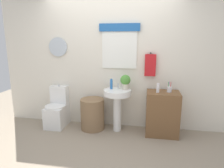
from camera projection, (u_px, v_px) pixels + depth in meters
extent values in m
plane|color=gray|center=(98.00, 154.00, 3.01)|extent=(8.00, 8.00, 0.00)
cube|color=silver|center=(111.00, 61.00, 3.83)|extent=(4.40, 0.10, 2.60)
cube|color=white|center=(119.00, 50.00, 3.69)|extent=(0.65, 0.03, 0.69)
cube|color=#235BA3|center=(119.00, 27.00, 3.59)|extent=(0.75, 0.04, 0.14)
cylinder|color=silver|center=(58.00, 47.00, 3.88)|extent=(0.37, 0.03, 0.37)
cylinder|color=black|center=(151.00, 53.00, 3.59)|extent=(0.02, 0.06, 0.02)
cube|color=red|center=(150.00, 65.00, 3.62)|extent=(0.20, 0.05, 0.40)
cube|color=white|center=(57.00, 116.00, 3.96)|extent=(0.36, 0.50, 0.41)
cylinder|color=white|center=(55.00, 106.00, 3.85)|extent=(0.38, 0.38, 0.03)
cube|color=white|center=(60.00, 95.00, 4.04)|extent=(0.34, 0.18, 0.37)
cylinder|color=silver|center=(59.00, 85.00, 3.99)|extent=(0.04, 0.04, 0.02)
cylinder|color=#846647|center=(92.00, 114.00, 3.81)|extent=(0.45, 0.45, 0.60)
cylinder|color=white|center=(117.00, 113.00, 3.72)|extent=(0.15, 0.15, 0.70)
cylinder|color=white|center=(117.00, 92.00, 3.64)|extent=(0.50, 0.50, 0.10)
cylinder|color=silver|center=(118.00, 86.00, 3.73)|extent=(0.03, 0.03, 0.10)
cube|color=brown|center=(162.00, 113.00, 3.57)|extent=(0.58, 0.44, 0.79)
cylinder|color=#2D6BB7|center=(111.00, 84.00, 3.67)|extent=(0.05, 0.05, 0.19)
cylinder|color=beige|center=(125.00, 87.00, 3.65)|extent=(0.12, 0.12, 0.10)
sphere|color=#4C8E38|center=(125.00, 80.00, 3.62)|extent=(0.19, 0.19, 0.19)
cylinder|color=white|center=(158.00, 88.00, 3.45)|extent=(0.05, 0.05, 0.16)
cylinder|color=silver|center=(169.00, 89.00, 3.48)|extent=(0.08, 0.08, 0.10)
cylinder|color=red|center=(171.00, 87.00, 3.46)|extent=(0.01, 0.03, 0.18)
cylinder|color=purple|center=(169.00, 87.00, 3.48)|extent=(0.02, 0.02, 0.18)
cylinder|color=green|center=(169.00, 87.00, 3.46)|extent=(0.03, 0.03, 0.18)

